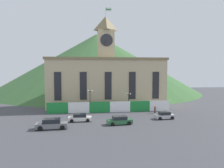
{
  "coord_description": "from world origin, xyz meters",
  "views": [
    {
      "loc": [
        -6.17,
        -39.99,
        9.97
      ],
      "look_at": [
        0.0,
        7.32,
        6.99
      ],
      "focal_mm": 35.0,
      "sensor_mm": 36.0,
      "label": 1
    }
  ],
  "objects_px": {
    "street_lamp_left": "(90,96)",
    "pedestrian": "(155,109)",
    "car_gray_pickup": "(52,124)",
    "car_green_wagon": "(120,121)",
    "street_lamp_far_left": "(129,98)",
    "car_white_taxi": "(80,118)",
    "car_silver_hatch": "(164,116)"
  },
  "relations": [
    {
      "from": "car_silver_hatch",
      "to": "car_green_wagon",
      "type": "distance_m",
      "value": 10.44
    },
    {
      "from": "car_silver_hatch",
      "to": "pedestrian",
      "type": "relative_size",
      "value": 2.23
    },
    {
      "from": "pedestrian",
      "to": "car_white_taxi",
      "type": "bearing_deg",
      "value": 165.18
    },
    {
      "from": "street_lamp_left",
      "to": "car_silver_hatch",
      "type": "bearing_deg",
      "value": -31.6
    },
    {
      "from": "street_lamp_far_left",
      "to": "pedestrian",
      "type": "distance_m",
      "value": 6.84
    },
    {
      "from": "street_lamp_far_left",
      "to": "car_silver_hatch",
      "type": "height_order",
      "value": "street_lamp_far_left"
    },
    {
      "from": "car_gray_pickup",
      "to": "pedestrian",
      "type": "xyz_separation_m",
      "value": [
        21.95,
        11.01,
        0.17
      ]
    },
    {
      "from": "car_gray_pickup",
      "to": "pedestrian",
      "type": "height_order",
      "value": "pedestrian"
    },
    {
      "from": "car_silver_hatch",
      "to": "car_gray_pickup",
      "type": "height_order",
      "value": "car_gray_pickup"
    },
    {
      "from": "street_lamp_left",
      "to": "car_white_taxi",
      "type": "distance_m",
      "value": 9.86
    },
    {
      "from": "car_green_wagon",
      "to": "car_gray_pickup",
      "type": "bearing_deg",
      "value": -179.58
    },
    {
      "from": "car_green_wagon",
      "to": "pedestrian",
      "type": "bearing_deg",
      "value": 36.72
    },
    {
      "from": "street_lamp_left",
      "to": "car_green_wagon",
      "type": "relative_size",
      "value": 1.11
    },
    {
      "from": "street_lamp_far_left",
      "to": "street_lamp_left",
      "type": "bearing_deg",
      "value": 180.0
    },
    {
      "from": "car_white_taxi",
      "to": "pedestrian",
      "type": "height_order",
      "value": "pedestrian"
    },
    {
      "from": "car_gray_pickup",
      "to": "car_green_wagon",
      "type": "xyz_separation_m",
      "value": [
        11.99,
        1.53,
        -0.09
      ]
    },
    {
      "from": "street_lamp_far_left",
      "to": "car_green_wagon",
      "type": "distance_m",
      "value": 13.47
    },
    {
      "from": "street_lamp_far_left",
      "to": "car_white_taxi",
      "type": "bearing_deg",
      "value": -141.99
    },
    {
      "from": "street_lamp_far_left",
      "to": "car_green_wagon",
      "type": "xyz_separation_m",
      "value": [
        -4.28,
        -12.51,
        -2.56
      ]
    },
    {
      "from": "car_green_wagon",
      "to": "car_silver_hatch",
      "type": "bearing_deg",
      "value": 11.66
    },
    {
      "from": "street_lamp_far_left",
      "to": "car_green_wagon",
      "type": "height_order",
      "value": "street_lamp_far_left"
    },
    {
      "from": "car_white_taxi",
      "to": "street_lamp_far_left",
      "type": "bearing_deg",
      "value": 39.43
    },
    {
      "from": "car_green_wagon",
      "to": "street_lamp_left",
      "type": "bearing_deg",
      "value": 105.14
    },
    {
      "from": "street_lamp_left",
      "to": "pedestrian",
      "type": "distance_m",
      "value": 15.58
    },
    {
      "from": "pedestrian",
      "to": "street_lamp_far_left",
      "type": "bearing_deg",
      "value": 117.82
    },
    {
      "from": "street_lamp_far_left",
      "to": "car_silver_hatch",
      "type": "xyz_separation_m",
      "value": [
        5.61,
        -9.2,
        -2.59
      ]
    },
    {
      "from": "car_white_taxi",
      "to": "car_silver_hatch",
      "type": "height_order",
      "value": "same"
    },
    {
      "from": "car_green_wagon",
      "to": "car_white_taxi",
      "type": "bearing_deg",
      "value": 147.95
    },
    {
      "from": "car_gray_pickup",
      "to": "car_white_taxi",
      "type": "bearing_deg",
      "value": 44.32
    },
    {
      "from": "car_gray_pickup",
      "to": "car_green_wagon",
      "type": "relative_size",
      "value": 1.13
    },
    {
      "from": "street_lamp_far_left",
      "to": "car_silver_hatch",
      "type": "relative_size",
      "value": 1.11
    },
    {
      "from": "car_white_taxi",
      "to": "car_gray_pickup",
      "type": "distance_m",
      "value": 6.83
    }
  ]
}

